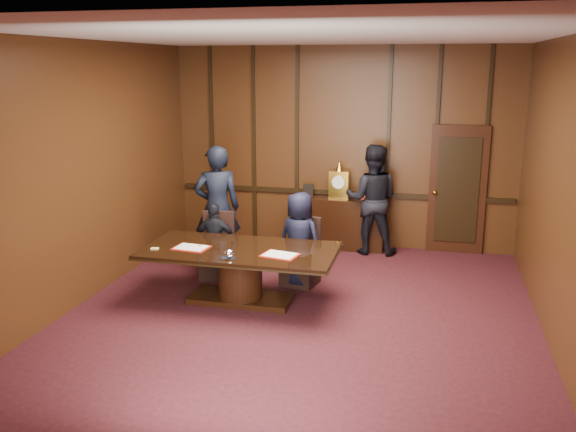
% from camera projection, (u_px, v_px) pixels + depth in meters
% --- Properties ---
extents(room, '(7.00, 7.04, 3.50)m').
position_uv_depth(room, '(306.00, 186.00, 7.50)').
color(room, black).
rests_on(room, ground).
extents(sideboard, '(1.60, 0.45, 1.54)m').
position_uv_depth(sideboard, '(338.00, 221.00, 10.76)').
color(sideboard, black).
rests_on(sideboard, ground).
extents(conference_table, '(2.62, 1.32, 0.76)m').
position_uv_depth(conference_table, '(240.00, 266.00, 8.28)').
color(conference_table, black).
rests_on(conference_table, ground).
extents(folder_left, '(0.49, 0.38, 0.02)m').
position_uv_depth(folder_left, '(191.00, 248.00, 8.23)').
color(folder_left, '#B31F10').
rests_on(folder_left, conference_table).
extents(folder_right, '(0.52, 0.42, 0.02)m').
position_uv_depth(folder_right, '(280.00, 255.00, 7.91)').
color(folder_right, '#B31F10').
rests_on(folder_right, conference_table).
extents(inkstand, '(0.20, 0.14, 0.12)m').
position_uv_depth(inkstand, '(229.00, 254.00, 7.78)').
color(inkstand, white).
rests_on(inkstand, conference_table).
extents(notepad, '(0.11, 0.09, 0.01)m').
position_uv_depth(notepad, '(155.00, 249.00, 8.19)').
color(notepad, '#EFD674').
rests_on(notepad, conference_table).
extents(chair_left, '(0.55, 0.55, 0.99)m').
position_uv_depth(chair_left, '(217.00, 258.00, 9.31)').
color(chair_left, black).
rests_on(chair_left, ground).
extents(chair_right, '(0.56, 0.56, 0.99)m').
position_uv_depth(chair_right, '(301.00, 265.00, 9.01)').
color(chair_right, black).
rests_on(chair_right, ground).
extents(signatory_left, '(0.71, 0.34, 1.17)m').
position_uv_depth(signatory_left, '(215.00, 241.00, 9.16)').
color(signatory_left, black).
rests_on(signatory_left, ground).
extents(signatory_right, '(0.80, 0.65, 1.40)m').
position_uv_depth(signatory_right, '(300.00, 240.00, 8.84)').
color(signatory_right, black).
rests_on(signatory_right, ground).
extents(witness_left, '(0.85, 0.73, 1.97)m').
position_uv_depth(witness_left, '(217.00, 208.00, 9.54)').
color(witness_left, black).
rests_on(witness_left, ground).
extents(witness_right, '(0.94, 0.74, 1.88)m').
position_uv_depth(witness_right, '(372.00, 199.00, 10.37)').
color(witness_right, black).
rests_on(witness_right, ground).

